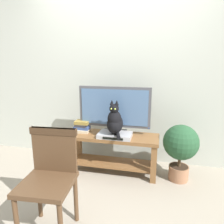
{
  "coord_description": "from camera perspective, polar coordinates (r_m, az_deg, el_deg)",
  "views": [
    {
      "loc": [
        0.57,
        -2.01,
        1.46
      ],
      "look_at": [
        -0.01,
        0.48,
        0.84
      ],
      "focal_mm": 33.88,
      "sensor_mm": 36.0,
      "label": 1
    }
  ],
  "objects": [
    {
      "name": "book_stack",
      "position": [
        2.91,
        -8.02,
        -3.91
      ],
      "size": [
        0.21,
        0.19,
        0.15
      ],
      "color": "beige",
      "rests_on": "tv_stand"
    },
    {
      "name": "ground_plane",
      "position": [
        2.55,
        -2.27,
        -21.33
      ],
      "size": [
        12.0,
        12.0,
        0.0
      ],
      "primitive_type": "plane",
      "color": "gray"
    },
    {
      "name": "potted_plant",
      "position": [
        2.75,
        18.02,
        -8.78
      ],
      "size": [
        0.43,
        0.43,
        0.71
      ],
      "color": "#9E6B4C",
      "rests_on": "ground"
    },
    {
      "name": "tv",
      "position": [
        2.76,
        0.64,
        0.93
      ],
      "size": [
        0.95,
        0.2,
        0.62
      ],
      "color": "#4C4C51",
      "rests_on": "tv_stand"
    },
    {
      "name": "cat",
      "position": [
        2.62,
        0.77,
        -2.54
      ],
      "size": [
        0.21,
        0.37,
        0.44
      ],
      "color": "black",
      "rests_on": "media_box"
    },
    {
      "name": "back_wall",
      "position": [
        3.09,
        2.6,
        12.46
      ],
      "size": [
        7.0,
        0.12,
        2.8
      ],
      "primitive_type": "cube",
      "color": "#B7BCB2",
      "rests_on": "ground"
    },
    {
      "name": "media_box",
      "position": [
        2.69,
        0.8,
        -6.26
      ],
      "size": [
        0.42,
        0.26,
        0.05
      ],
      "color": "#ADADB2",
      "rests_on": "tv_stand"
    },
    {
      "name": "wooden_chair",
      "position": [
        1.94,
        -16.34,
        -15.46
      ],
      "size": [
        0.45,
        0.45,
        0.9
      ],
      "color": "#513823",
      "rests_on": "ground"
    },
    {
      "name": "tv_stand",
      "position": [
        2.84,
        0.23,
        -9.38
      ],
      "size": [
        1.19,
        0.4,
        0.52
      ],
      "color": "brown",
      "rests_on": "ground"
    }
  ]
}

